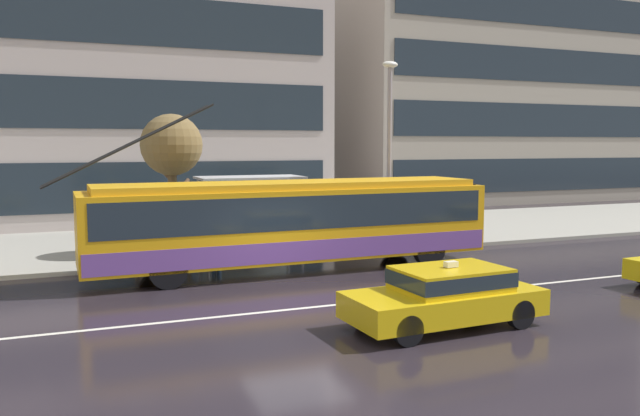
# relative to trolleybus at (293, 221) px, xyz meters

# --- Properties ---
(ground_plane) EXTENTS (160.00, 160.00, 0.00)m
(ground_plane) POSITION_rel_trolleybus_xyz_m (-1.03, -3.21, -1.52)
(ground_plane) COLOR #272128
(sidewalk_slab) EXTENTS (80.00, 10.00, 0.14)m
(sidewalk_slab) POSITION_rel_trolleybus_xyz_m (-1.03, 6.60, -1.45)
(sidewalk_slab) COLOR gray
(sidewalk_slab) RESTS_ON ground_plane
(lane_centre_line) EXTENTS (72.00, 0.14, 0.01)m
(lane_centre_line) POSITION_rel_trolleybus_xyz_m (-1.03, -4.41, -1.51)
(lane_centre_line) COLOR silver
(lane_centre_line) RESTS_ON ground_plane
(trolleybus) EXTENTS (13.27, 2.79, 5.00)m
(trolleybus) POSITION_rel_trolleybus_xyz_m (0.00, 0.00, 0.00)
(trolleybus) COLOR orange
(trolleybus) RESTS_ON ground_plane
(taxi_oncoming_near) EXTENTS (4.29, 1.98, 1.39)m
(taxi_oncoming_near) POSITION_rel_trolleybus_xyz_m (1.01, -6.92, -0.81)
(taxi_oncoming_near) COLOR gold
(taxi_oncoming_near) RESTS_ON ground_plane
(bus_shelter) EXTENTS (3.74, 1.90, 2.58)m
(bus_shelter) POSITION_rel_trolleybus_xyz_m (-0.30, 4.04, 0.59)
(bus_shelter) COLOR gray
(bus_shelter) RESTS_ON sidewalk_slab
(pedestrian_at_shelter) EXTENTS (1.57, 1.57, 2.02)m
(pedestrian_at_shelter) POSITION_rel_trolleybus_xyz_m (-4.27, 4.44, 0.28)
(pedestrian_at_shelter) COLOR brown
(pedestrian_at_shelter) RESTS_ON sidewalk_slab
(pedestrian_approaching_curb) EXTENTS (1.37, 1.37, 2.01)m
(pedestrian_approaching_curb) POSITION_rel_trolleybus_xyz_m (-1.76, 2.55, 0.22)
(pedestrian_approaching_curb) COLOR navy
(pedestrian_approaching_curb) RESTS_ON sidewalk_slab
(pedestrian_walking_past) EXTENTS (1.17, 1.17, 1.89)m
(pedestrian_walking_past) POSITION_rel_trolleybus_xyz_m (-2.57, 3.59, 0.12)
(pedestrian_walking_past) COLOR brown
(pedestrian_walking_past) RESTS_ON sidewalk_slab
(street_lamp) EXTENTS (0.60, 0.32, 6.68)m
(street_lamp) POSITION_rel_trolleybus_xyz_m (4.48, 2.23, 2.57)
(street_lamp) COLOR gray
(street_lamp) RESTS_ON sidewalk_slab
(street_tree_bare) EXTENTS (2.09, 2.26, 4.75)m
(street_tree_bare) POSITION_rel_trolleybus_xyz_m (-3.07, 3.64, 2.25)
(street_tree_bare) COLOR brown
(street_tree_bare) RESTS_ON sidewalk_slab
(office_tower_corner_left) EXTENTS (21.54, 14.08, 18.64)m
(office_tower_corner_left) POSITION_rel_trolleybus_xyz_m (-4.62, 17.76, 7.81)
(office_tower_corner_left) COLOR #B9ABA8
(office_tower_corner_left) RESTS_ON ground_plane
(office_tower_corner_right) EXTENTS (21.96, 14.08, 17.92)m
(office_tower_corner_right) POSITION_rel_trolleybus_xyz_m (21.42, 21.32, 7.45)
(office_tower_corner_right) COLOR #9E9487
(office_tower_corner_right) RESTS_ON ground_plane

